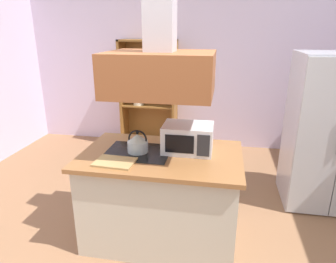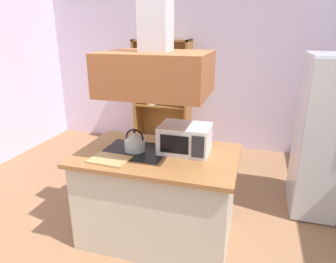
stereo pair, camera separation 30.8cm
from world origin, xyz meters
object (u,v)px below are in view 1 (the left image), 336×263
dish_cabinet (149,100)px  cutting_board (115,162)px  refrigerator (331,132)px  kettle (138,143)px  microwave (188,138)px

dish_cabinet → cutting_board: size_ratio=5.39×
refrigerator → kettle: refrigerator is taller
dish_cabinet → microwave: (0.96, -2.38, 0.21)m
refrigerator → kettle: size_ratio=8.17×
refrigerator → dish_cabinet: 2.91m
refrigerator → kettle: 2.23m
cutting_board → microwave: microwave is taller
refrigerator → microwave: 1.78m
dish_cabinet → kettle: bearing=-78.5°
dish_cabinet → microwave: 2.58m
refrigerator → dish_cabinet: bearing=149.2°
dish_cabinet → cutting_board: (0.38, -2.77, 0.09)m
kettle → refrigerator: bearing=26.8°
kettle → dish_cabinet: bearing=101.5°
kettle → microwave: bearing=14.0°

